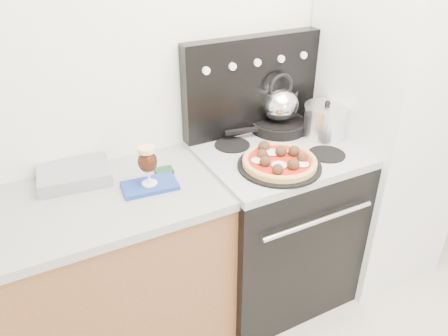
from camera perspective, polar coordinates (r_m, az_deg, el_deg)
room_shell at (r=1.43m, az=25.21°, el=-1.39°), size 3.52×3.01×2.52m
base_cabinet at (r=2.19m, az=-19.94°, el=-15.34°), size 1.45×0.60×0.86m
countertop at (r=1.91m, az=-22.25°, el=-5.71°), size 1.48×0.63×0.04m
stove_body at (r=2.44m, az=6.42°, el=-7.66°), size 0.76×0.65×0.88m
cooktop at (r=2.19m, az=7.10°, el=1.90°), size 0.76×0.65×0.04m
backguard at (r=2.29m, az=3.65°, el=10.76°), size 0.76×0.08×0.50m
fridge at (r=2.59m, az=20.53°, el=5.93°), size 0.64×0.68×1.90m
foil_sheet at (r=2.05m, az=-18.94°, el=-0.85°), size 0.33×0.26×0.06m
oven_mitt at (r=1.92m, az=-9.66°, el=-2.29°), size 0.25×0.16×0.02m
beer_glass at (r=1.87m, az=-9.92°, el=0.31°), size 0.09×0.09×0.18m
pizza_pan at (r=2.03m, az=7.24°, el=0.31°), size 0.48×0.48×0.01m
pizza at (r=2.02m, az=7.29°, el=1.06°), size 0.37×0.37×0.05m
skillet at (r=2.38m, az=7.12°, el=5.57°), size 0.35×0.35×0.05m
tea_kettle at (r=2.33m, az=7.33°, el=8.59°), size 0.24×0.24×0.22m
stock_pot at (r=2.34m, az=13.10°, el=5.91°), size 0.26×0.26×0.16m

